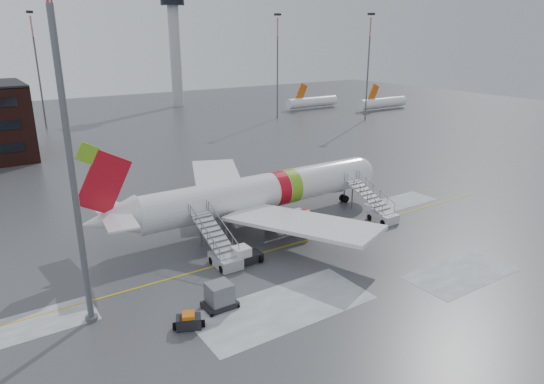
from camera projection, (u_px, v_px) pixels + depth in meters
ground at (276, 244)px, 48.01m from camera, size 260.00×260.00×0.00m
airliner at (254, 194)px, 52.16m from camera, size 35.03×32.97×11.18m
airstair_fwd at (378, 210)px, 54.06m from camera, size 2.05×7.70×3.48m
airstair_aft at (221, 252)px, 43.77m from camera, size 2.05×7.70×3.48m
pushback_tug at (244, 256)px, 43.83m from camera, size 2.90×2.19×1.65m
uld_container at (220, 296)px, 36.60m from camera, size 2.49×1.91×2.02m
baggage_tractor at (189, 322)px, 34.16m from camera, size 2.40×1.65×1.18m
light_mast_near at (66, 130)px, 30.93m from camera, size 1.20×1.20×27.23m
control_tower at (174, 38)px, 133.20m from camera, size 6.40×6.40×30.00m
light_mast_far_ne at (277, 60)px, 114.84m from camera, size 1.20×1.20×24.25m
light_mast_far_n at (37, 64)px, 101.37m from camera, size 1.20×1.20×24.25m
light_mast_far_e at (368, 61)px, 112.11m from camera, size 1.20×1.20×24.25m
distant_aircraft at (336, 110)px, 131.47m from camera, size 35.00×18.00×8.00m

